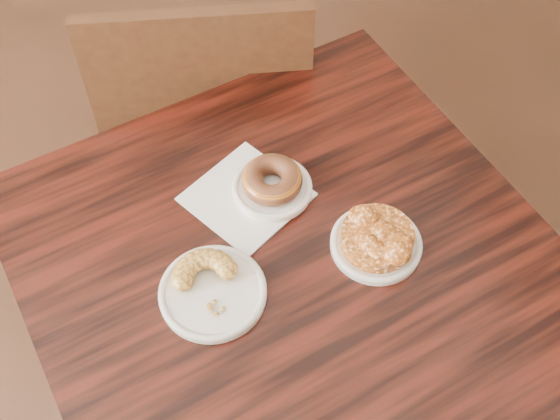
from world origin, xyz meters
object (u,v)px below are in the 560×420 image
object	(u,v)px
cafe_table	(289,352)
glazed_donut	(272,180)
cruller_fragment	(212,286)
apple_fritter	(378,236)
chair_far	(208,100)

from	to	relation	value
cafe_table	glazed_donut	bearing A→B (deg)	73.60
cruller_fragment	apple_fritter	bearing A→B (deg)	2.50
chair_far	cruller_fragment	world-z (taller)	chair_far
cafe_table	cruller_fragment	bearing A→B (deg)	177.53
cruller_fragment	chair_far	bearing A→B (deg)	79.57
glazed_donut	cruller_fragment	size ratio (longest dim) A/B	0.89
apple_fritter	chair_far	bearing A→B (deg)	102.33
glazed_donut	apple_fritter	size ratio (longest dim) A/B	0.65
glazed_donut	cruller_fragment	bearing A→B (deg)	-130.83
cafe_table	glazed_donut	xyz separation A→B (m)	(0.01, 0.15, 0.41)
apple_fritter	cruller_fragment	bearing A→B (deg)	-177.50
apple_fritter	cruller_fragment	size ratio (longest dim) A/B	1.38
cafe_table	chair_far	world-z (taller)	chair_far
chair_far	apple_fritter	bearing A→B (deg)	113.55
chair_far	apple_fritter	world-z (taller)	chair_far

